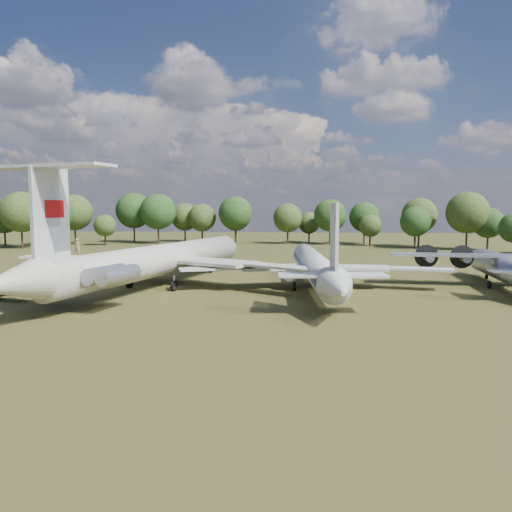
# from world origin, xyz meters

# --- Properties ---
(ground) EXTENTS (300.00, 300.00, 0.00)m
(ground) POSITION_xyz_m (0.00, 0.00, 0.00)
(ground) COLOR #243712
(ground) RESTS_ON ground
(il62_airliner) EXTENTS (59.80, 69.50, 5.85)m
(il62_airliner) POSITION_xyz_m (-3.21, 3.09, 2.92)
(il62_airliner) COLOR beige
(il62_airliner) RESTS_ON ground
(tu104_jet) EXTENTS (39.95, 50.88, 4.80)m
(tu104_jet) POSITION_xyz_m (17.87, 3.04, 2.40)
(tu104_jet) COLOR silver
(tu104_jet) RESTS_ON ground
(an12_transport) EXTENTS (32.44, 35.71, 4.42)m
(an12_transport) POSITION_xyz_m (43.46, 6.85, 2.21)
(an12_transport) COLOR #989A9F
(an12_transport) RESTS_ON ground
(person_on_il62) EXTENTS (0.72, 0.52, 1.85)m
(person_on_il62) POSITION_xyz_m (-7.47, -12.72, 6.77)
(person_on_il62) COLOR #9A794E
(person_on_il62) RESTS_ON il62_airliner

